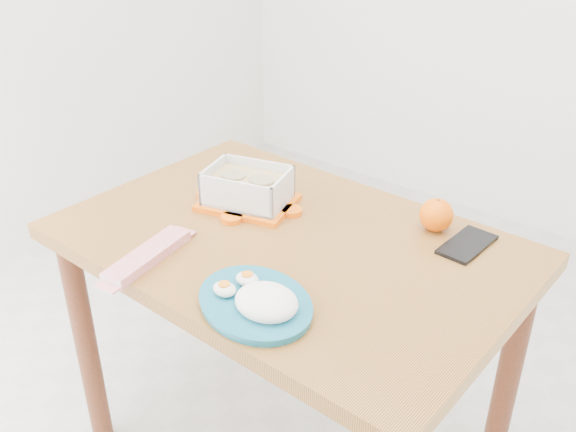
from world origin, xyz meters
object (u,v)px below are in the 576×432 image
Objects in this scene: orange_fruit at (436,215)px; food_container at (248,188)px; dining_table at (288,277)px; smartphone at (467,244)px; rice_plate at (259,300)px.

food_container is at bearing -157.13° from orange_fruit.
dining_table is 0.39m from orange_fruit.
smartphone is at bearing -13.67° from orange_fruit.
smartphone is (0.35, 0.23, 0.12)m from dining_table.
rice_plate is at bearing -103.89° from orange_fruit.
dining_table is 3.29× the size of rice_plate.
food_container is 0.48m from orange_fruit.
rice_plate is (0.32, -0.32, -0.03)m from food_container.
smartphone is (0.22, 0.49, -0.02)m from rice_plate.
smartphone is (0.54, 0.16, -0.04)m from food_container.
food_container reaches higher than orange_fruit.
smartphone reaches higher than dining_table.
smartphone is (0.09, -0.02, -0.04)m from orange_fruit.
orange_fruit reaches higher than dining_table.
food_container is at bearing 161.34° from dining_table.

